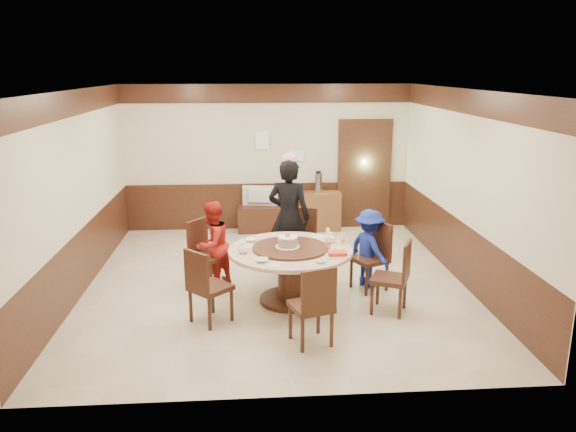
{
  "coord_description": "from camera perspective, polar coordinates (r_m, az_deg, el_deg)",
  "views": [
    {
      "loc": [
        -0.4,
        -7.8,
        3.09
      ],
      "look_at": [
        0.15,
        -0.3,
        1.1
      ],
      "focal_mm": 35.0,
      "sensor_mm": 36.0,
      "label": 1
    }
  ],
  "objects": [
    {
      "name": "person_standing",
      "position": [
        8.52,
        0.09,
        -0.1
      ],
      "size": [
        0.76,
        0.64,
        1.79
      ],
      "primitive_type": "imported",
      "rotation": [
        0.0,
        0.0,
        2.77
      ],
      "color": "black",
      "rests_on": "ground"
    },
    {
      "name": "chair_1",
      "position": [
        8.81,
        1.33,
        -3.61
      ],
      "size": [
        0.56,
        0.56,
        0.97
      ],
      "rotation": [
        0.0,
        0.0,
        2.82
      ],
      "color": "#371B11",
      "rests_on": "ground"
    },
    {
      "name": "banquet_table",
      "position": [
        7.56,
        0.22,
        -4.93
      ],
      "size": [
        1.66,
        1.66,
        0.78
      ],
      "color": "#371B11",
      "rests_on": "ground"
    },
    {
      "name": "person_red",
      "position": [
        8.12,
        -7.7,
        -2.9
      ],
      "size": [
        0.75,
        0.78,
        1.27
      ],
      "primitive_type": "imported",
      "rotation": [
        0.0,
        0.0,
        4.1
      ],
      "color": "#A81D16",
      "rests_on": "ground"
    },
    {
      "name": "bowl_0",
      "position": [
        7.84,
        -3.75,
        -2.43
      ],
      "size": [
        0.16,
        0.16,
        0.04
      ],
      "primitive_type": "imported",
      "color": "white",
      "rests_on": "banquet_table"
    },
    {
      "name": "chair_4",
      "position": [
        6.53,
        2.42,
        -10.41
      ],
      "size": [
        0.55,
        0.56,
        0.97
      ],
      "rotation": [
        0.0,
        0.0,
        6.59
      ],
      "color": "#371B11",
      "rests_on": "ground"
    },
    {
      "name": "bowl_3",
      "position": [
        7.44,
        5.22,
        -3.37
      ],
      "size": [
        0.15,
        0.15,
        0.05
      ],
      "primitive_type": "imported",
      "color": "white",
      "rests_on": "banquet_table"
    },
    {
      "name": "birthday_cake",
      "position": [
        7.45,
        -0.04,
        -2.63
      ],
      "size": [
        0.33,
        0.33,
        0.22
      ],
      "color": "white",
      "rests_on": "banquet_table"
    },
    {
      "name": "tv_stand",
      "position": [
        10.92,
        -2.86,
        -0.27
      ],
      "size": [
        0.85,
        0.45,
        0.5
      ],
      "primitive_type": "cube",
      "color": "#371B11",
      "rests_on": "ground"
    },
    {
      "name": "bowl_2",
      "position": [
        7.01,
        -2.68,
        -4.51
      ],
      "size": [
        0.16,
        0.16,
        0.04
      ],
      "primitive_type": "imported",
      "color": "white",
      "rests_on": "banquet_table"
    },
    {
      "name": "shrimp_platter",
      "position": [
        7.22,
        5.04,
        -3.9
      ],
      "size": [
        0.3,
        0.2,
        0.06
      ],
      "color": "white",
      "rests_on": "banquet_table"
    },
    {
      "name": "chair_0",
      "position": [
        8.15,
        8.37,
        -5.32
      ],
      "size": [
        0.59,
        0.59,
        0.97
      ],
      "rotation": [
        0.0,
        0.0,
        2.02
      ],
      "color": "#371B11",
      "rests_on": "ground"
    },
    {
      "name": "thermos",
      "position": [
        10.88,
        3.11,
        3.4
      ],
      "size": [
        0.15,
        0.15,
        0.38
      ],
      "primitive_type": "cylinder",
      "color": "silver",
      "rests_on": "side_cabinet"
    },
    {
      "name": "chair_2",
      "position": [
        8.28,
        -8.1,
        -4.98
      ],
      "size": [
        0.62,
        0.62,
        0.97
      ],
      "rotation": [
        0.0,
        0.0,
        4.07
      ],
      "color": "#371B11",
      "rests_on": "ground"
    },
    {
      "name": "saucer_far",
      "position": [
        8.01,
        3.16,
        -2.14
      ],
      "size": [
        0.18,
        0.18,
        0.01
      ],
      "primitive_type": "cylinder",
      "color": "white",
      "rests_on": "banquet_table"
    },
    {
      "name": "teapot_left",
      "position": [
        7.33,
        -4.56,
        -3.34
      ],
      "size": [
        0.17,
        0.15,
        0.13
      ],
      "primitive_type": "ellipsoid",
      "color": "white",
      "rests_on": "banquet_table"
    },
    {
      "name": "chair_5",
      "position": [
        7.45,
        10.38,
        -7.39
      ],
      "size": [
        0.59,
        0.58,
        0.97
      ],
      "rotation": [
        0.0,
        0.0,
        7.42
      ],
      "color": "#371B11",
      "rests_on": "ground"
    },
    {
      "name": "chair_3",
      "position": [
        7.12,
        -7.98,
        -8.36
      ],
      "size": [
        0.62,
        0.62,
        0.97
      ],
      "rotation": [
        0.0,
        0.0,
        5.48
      ],
      "color": "#371B11",
      "rests_on": "ground"
    },
    {
      "name": "teapot_right",
      "position": [
        7.77,
        4.31,
        -2.29
      ],
      "size": [
        0.17,
        0.15,
        0.13
      ],
      "primitive_type": "ellipsoid",
      "color": "white",
      "rests_on": "banquet_table"
    },
    {
      "name": "bottle_0",
      "position": [
        7.5,
        4.18,
        -2.74
      ],
      "size": [
        0.06,
        0.06,
        0.16
      ],
      "primitive_type": "cylinder",
      "color": "white",
      "rests_on": "banquet_table"
    },
    {
      "name": "bowl_1",
      "position": [
        6.98,
        3.36,
        -4.61
      ],
      "size": [
        0.13,
        0.13,
        0.04
      ],
      "primitive_type": "imported",
      "color": "white",
      "rests_on": "banquet_table"
    },
    {
      "name": "person_blue",
      "position": [
        8.16,
        8.25,
        -3.29
      ],
      "size": [
        0.72,
        0.85,
        1.15
      ],
      "primitive_type": "imported",
      "rotation": [
        0.0,
        0.0,
        2.06
      ],
      "color": "navy",
      "rests_on": "ground"
    },
    {
      "name": "television",
      "position": [
        10.82,
        -2.89,
        2.02
      ],
      "size": [
        0.69,
        0.2,
        0.4
      ],
      "primitive_type": "imported",
      "rotation": [
        0.0,
        0.0,
        2.98
      ],
      "color": "gray",
      "rests_on": "tv_stand"
    },
    {
      "name": "notice_left",
      "position": [
        10.84,
        -2.63,
        7.7
      ],
      "size": [
        0.25,
        0.0,
        0.35
      ],
      "primitive_type": "cube",
      "color": "white",
      "rests_on": "room"
    },
    {
      "name": "bottle_2",
      "position": [
        7.87,
        4.07,
        -1.9
      ],
      "size": [
        0.06,
        0.06,
        0.16
      ],
      "primitive_type": "cylinder",
      "color": "white",
      "rests_on": "banquet_table"
    },
    {
      "name": "saucer_near",
      "position": [
        6.86,
        -1.44,
        -5.05
      ],
      "size": [
        0.18,
        0.18,
        0.01
      ],
      "primitive_type": "cylinder",
      "color": "white",
      "rests_on": "banquet_table"
    },
    {
      "name": "side_cabinet",
      "position": [
        11.01,
        3.24,
        0.51
      ],
      "size": [
        0.8,
        0.4,
        0.75
      ],
      "primitive_type": "cube",
      "color": "brown",
      "rests_on": "ground"
    },
    {
      "name": "room",
      "position": [
        8.08,
        -1.19,
        0.4
      ],
      "size": [
        6.0,
        6.04,
        2.84
      ],
      "color": "beige",
      "rests_on": "ground"
    },
    {
      "name": "notice_right",
      "position": [
        10.92,
        0.82,
        6.17
      ],
      "size": [
        0.3,
        0.0,
        0.22
      ],
      "primitive_type": "cube",
      "color": "white",
      "rests_on": "room"
    },
    {
      "name": "bottle_1",
      "position": [
        7.64,
        5.57,
        -2.44
      ],
      "size": [
        0.06,
        0.06,
        0.16
      ],
      "primitive_type": "cylinder",
      "color": "white",
      "rests_on": "banquet_table"
    }
  ]
}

